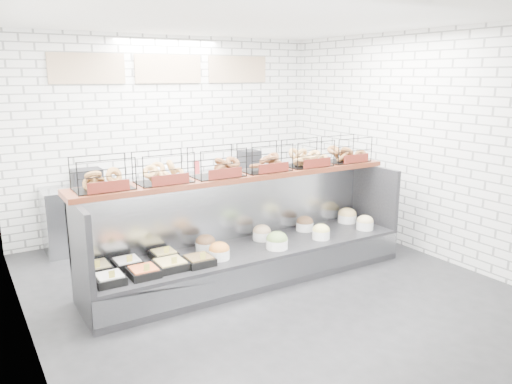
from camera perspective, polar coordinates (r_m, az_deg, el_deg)
ground at (r=5.94m, az=0.98°, el=-10.73°), size 5.50×5.50×0.00m
room_shell at (r=5.96m, az=-2.09°, el=9.81°), size 5.02×5.51×3.01m
display_case at (r=6.08m, az=-0.84°, el=-6.80°), size 4.00×0.90×1.20m
bagel_shelf at (r=5.96m, az=-1.65°, el=3.28°), size 4.10×0.50×0.40m
prep_counter at (r=7.83m, az=-8.62°, el=-1.28°), size 4.00×0.60×1.20m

